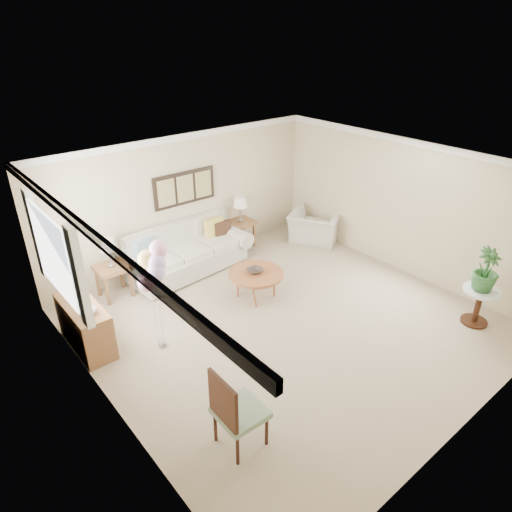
# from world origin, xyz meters

# --- Properties ---
(ground_plane) EXTENTS (6.00, 6.00, 0.00)m
(ground_plane) POSITION_xyz_m (0.00, 0.00, 0.00)
(ground_plane) COLOR tan
(room_shell) EXTENTS (6.04, 6.04, 2.60)m
(room_shell) POSITION_xyz_m (-0.11, 0.09, 1.63)
(room_shell) COLOR beige
(room_shell) RESTS_ON ground
(wall_art_triptych) EXTENTS (1.35, 0.06, 0.65)m
(wall_art_triptych) POSITION_xyz_m (0.00, 2.96, 1.55)
(wall_art_triptych) COLOR black
(wall_art_triptych) RESTS_ON ground
(sofa) EXTENTS (2.64, 1.14, 0.95)m
(sofa) POSITION_xyz_m (-0.31, 2.58, 0.37)
(sofa) COLOR beige
(sofa) RESTS_ON ground
(end_table_left) EXTENTS (0.57, 0.52, 0.62)m
(end_table_left) POSITION_xyz_m (-1.82, 2.58, 0.52)
(end_table_left) COLOR #916138
(end_table_left) RESTS_ON ground
(end_table_right) EXTENTS (0.55, 0.50, 0.60)m
(end_table_right) POSITION_xyz_m (1.20, 2.75, 0.50)
(end_table_right) COLOR #916138
(end_table_right) RESTS_ON ground
(lamp_left) EXTENTS (0.30, 0.30, 0.53)m
(lamp_left) POSITION_xyz_m (-1.82, 2.58, 1.02)
(lamp_left) COLOR gray
(lamp_left) RESTS_ON end_table_left
(lamp_right) EXTENTS (0.31, 0.31, 0.55)m
(lamp_right) POSITION_xyz_m (1.20, 2.75, 1.02)
(lamp_right) COLOR gray
(lamp_right) RESTS_ON end_table_right
(coffee_table) EXTENTS (0.99, 0.99, 0.50)m
(coffee_table) POSITION_xyz_m (0.12, 0.93, 0.46)
(coffee_table) COLOR #9A6137
(coffee_table) RESTS_ON ground
(decor_bowl) EXTENTS (0.32, 0.32, 0.07)m
(decor_bowl) POSITION_xyz_m (0.11, 0.95, 0.53)
(decor_bowl) COLOR #302822
(decor_bowl) RESTS_ON coffee_table
(armchair) EXTENTS (1.31, 1.36, 0.68)m
(armchair) POSITION_xyz_m (2.62, 1.89, 0.34)
(armchair) COLOR beige
(armchair) RESTS_ON ground
(side_table) EXTENTS (0.58, 0.58, 0.63)m
(side_table) POSITION_xyz_m (2.39, -2.00, 0.48)
(side_table) COLOR silver
(side_table) RESTS_ON ground
(potted_plant) EXTENTS (0.48, 0.48, 0.72)m
(potted_plant) POSITION_xyz_m (2.39, -1.98, 0.99)
(potted_plant) COLOR #14451A
(potted_plant) RESTS_ON side_table
(accent_chair) EXTENTS (0.55, 0.55, 1.09)m
(accent_chair) POSITION_xyz_m (-2.15, -1.43, 0.57)
(accent_chair) COLOR gray
(accent_chair) RESTS_ON ground
(credenza) EXTENTS (0.46, 1.20, 0.74)m
(credenza) POSITION_xyz_m (-2.76, 1.50, 0.37)
(credenza) COLOR #916138
(credenza) RESTS_ON ground
(vase_white) EXTENTS (0.25, 0.25, 0.20)m
(vase_white) POSITION_xyz_m (-2.74, 1.18, 0.84)
(vase_white) COLOR silver
(vase_white) RESTS_ON credenza
(vase_sage) EXTENTS (0.23, 0.23, 0.19)m
(vase_sage) POSITION_xyz_m (-2.74, 1.71, 0.83)
(vase_sage) COLOR silver
(vase_sage) RESTS_ON credenza
(balloon_cluster) EXTENTS (0.52, 0.43, 1.76)m
(balloon_cluster) POSITION_xyz_m (-1.90, 0.76, 1.41)
(balloon_cluster) COLOR gray
(balloon_cluster) RESTS_ON ground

